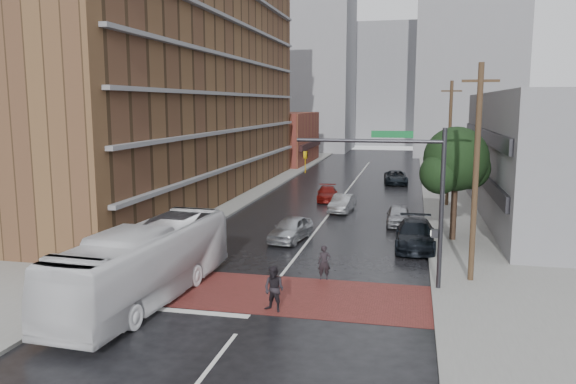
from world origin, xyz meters
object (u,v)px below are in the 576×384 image
Objects in this scene: pedestrian_a at (324,263)px; car_parked_far at (399,215)px; pedestrian_b at (274,289)px; car_parked_mid at (415,234)px; suv_travel at (396,177)px; car_travel_c at (327,194)px; car_travel_b at (342,203)px; car_travel_a at (291,229)px; car_parked_near at (415,237)px; transit_bus at (146,263)px.

pedestrian_a is 0.41× the size of car_parked_far.
pedestrian_b is (-1.31, -4.50, 0.11)m from pedestrian_a.
car_parked_far is at bearing 100.29° from car_parked_mid.
suv_travel is 26.36m from car_parked_mid.
pedestrian_a is 21.96m from car_travel_c.
car_parked_mid is at bearing -55.14° from car_travel_b.
pedestrian_a is at bearing -56.82° from car_travel_a.
car_travel_c is 1.12× the size of car_parked_near.
car_travel_b is 5.86m from car_parked_far.
pedestrian_b is 21.42m from car_travel_b.
pedestrian_b reaches higher than suv_travel.
car_parked_near is (4.19, 7.00, -0.20)m from pedestrian_a.
car_travel_b reaches higher than car_parked_near.
car_travel_c is at bearing 113.62° from pedestrian_b.
car_travel_a reaches higher than car_parked_far.
car_travel_b is (1.91, 9.79, -0.07)m from car_travel_a.
car_parked_near is at bearing -81.02° from car_parked_far.
car_parked_mid is (5.50, 11.50, -0.14)m from pedestrian_b.
pedestrian_b is 0.43× the size of car_travel_a.
car_parked_near is at bearing 84.06° from pedestrian_b.
car_travel_b is (-1.26, 16.92, -0.16)m from pedestrian_a.
car_parked_mid reaches higher than car_travel_c.
pedestrian_b is 12.75m from car_parked_mid.
pedestrian_b is at bearing -120.38° from pedestrian_a.
car_parked_far is (-1.10, 6.00, 0.07)m from car_parked_near.
pedestrian_a is 8.16m from car_parked_near.
transit_bus is 2.11× the size of car_parked_mid.
suv_travel is 26.36m from car_parked_near.
car_parked_far is (0.82, -20.29, 0.00)m from suv_travel.
car_travel_b is at bearing 121.37° from car_parked_near.
pedestrian_a is 0.33× the size of suv_travel.
pedestrian_b is 26.30m from car_travel_c.
car_parked_far is (-1.10, 6.00, -0.10)m from car_parked_mid.
pedestrian_b is at bearing -115.66° from car_parked_mid.
car_travel_a is 0.87× the size of suv_travel.
transit_bus is 20.04m from car_parked_far.
car_parked_mid is at bearing 49.15° from transit_bus.
transit_bus is 26.38m from car_travel_c.
car_travel_c is (-1.89, 4.81, -0.05)m from car_travel_b.
car_parked_far reaches higher than car_travel_c.
car_parked_mid is (11.07, 11.36, -0.81)m from transit_bus.
suv_travel is (2.27, 33.29, -0.14)m from pedestrian_a.
car_parked_near is 6.10m from car_parked_far.
car_parked_mid is at bearing -81.02° from car_parked_far.
car_travel_c is 10.73m from car_parked_far.
transit_bus reaches higher than car_travel_b.
car_travel_c is 12.76m from suv_travel.
car_parked_mid is at bearing -90.88° from suv_travel.
car_travel_c is (3.74, 26.10, -0.99)m from transit_bus.
car_parked_near is at bearing -55.14° from car_travel_b.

